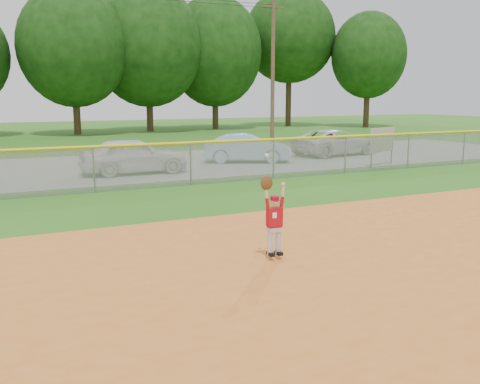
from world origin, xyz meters
The scene contains 10 objects.
ground centered at (0.00, 0.00, 0.00)m, with size 120.00×120.00×0.00m, color #295F15.
parking_strip centered at (0.00, 16.00, 0.01)m, with size 44.00×10.00×0.03m, color gray.
car_white_a centered at (-1.09, 13.53, 0.75)m, with size 1.71×4.25×1.45m, color white.
car_blue centered at (4.65, 14.84, 0.69)m, with size 1.41×4.03×1.33m, color #8BB4D0.
car_white_b centered at (10.19, 15.54, 0.70)m, with size 2.22×4.81×1.34m, color silver.
sponsor_sign centered at (9.51, 11.12, 1.13)m, with size 1.84×0.68×1.71m.
outfield_fence centered at (0.00, 10.00, 0.88)m, with size 40.06×0.10×1.55m.
power_lines centered at (1.00, 22.00, 4.68)m, with size 19.40×0.24×9.00m.
tree_line centered at (0.96, 37.90, 7.53)m, with size 62.37×13.00×14.43m.
ballplayer centered at (-1.68, 1.11, 0.89)m, with size 0.51×0.23×1.96m.
Camera 1 is at (-6.55, -7.49, 3.15)m, focal length 40.00 mm.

